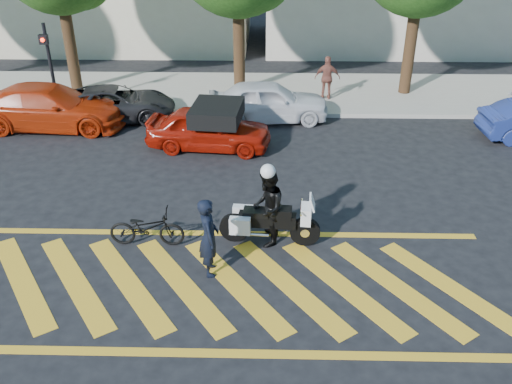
{
  "coord_description": "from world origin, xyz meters",
  "views": [
    {
      "loc": [
        1.13,
        -8.77,
        7.01
      ],
      "look_at": [
        0.88,
        2.04,
        1.05
      ],
      "focal_mm": 38.0,
      "sensor_mm": 36.0,
      "label": 1
    }
  ],
  "objects_px": {
    "officer_moto": "(268,208)",
    "parked_mid_right": "(268,101)",
    "bicycle": "(147,228)",
    "parked_left": "(50,107)",
    "officer_bike": "(209,237)",
    "red_convertible": "(209,128)",
    "parked_mid_left": "(114,103)",
    "police_motorcycle": "(268,222)"
  },
  "relations": [
    {
      "from": "bicycle",
      "to": "officer_moto",
      "type": "bearing_deg",
      "value": -86.28
    },
    {
      "from": "police_motorcycle",
      "to": "officer_moto",
      "type": "relative_size",
      "value": 1.26
    },
    {
      "from": "officer_bike",
      "to": "parked_mid_right",
      "type": "height_order",
      "value": "officer_bike"
    },
    {
      "from": "bicycle",
      "to": "red_convertible",
      "type": "xyz_separation_m",
      "value": [
        0.87,
        5.38,
        0.21
      ]
    },
    {
      "from": "officer_moto",
      "to": "parked_mid_right",
      "type": "distance_m",
      "value": 7.64
    },
    {
      "from": "bicycle",
      "to": "red_convertible",
      "type": "height_order",
      "value": "red_convertible"
    },
    {
      "from": "bicycle",
      "to": "parked_mid_right",
      "type": "xyz_separation_m",
      "value": [
        2.7,
        7.78,
        0.26
      ]
    },
    {
      "from": "officer_bike",
      "to": "police_motorcycle",
      "type": "distance_m",
      "value": 1.69
    },
    {
      "from": "officer_bike",
      "to": "parked_mid_left",
      "type": "xyz_separation_m",
      "value": [
        -4.2,
        8.78,
        -0.29
      ]
    },
    {
      "from": "police_motorcycle",
      "to": "parked_mid_left",
      "type": "xyz_separation_m",
      "value": [
        -5.41,
        7.63,
        0.04
      ]
    },
    {
      "from": "bicycle",
      "to": "officer_moto",
      "type": "xyz_separation_m",
      "value": [
        2.71,
        0.15,
        0.47
      ]
    },
    {
      "from": "police_motorcycle",
      "to": "parked_mid_right",
      "type": "height_order",
      "value": "parked_mid_right"
    },
    {
      "from": "officer_moto",
      "to": "police_motorcycle",
      "type": "bearing_deg",
      "value": 106.11
    },
    {
      "from": "police_motorcycle",
      "to": "parked_mid_left",
      "type": "bearing_deg",
      "value": 130.15
    },
    {
      "from": "officer_moto",
      "to": "bicycle",
      "type": "bearing_deg",
      "value": -82.09
    },
    {
      "from": "parked_mid_left",
      "to": "officer_moto",
      "type": "bearing_deg",
      "value": -152.01
    },
    {
      "from": "police_motorcycle",
      "to": "red_convertible",
      "type": "distance_m",
      "value": 5.55
    },
    {
      "from": "parked_mid_left",
      "to": "officer_bike",
      "type": "bearing_deg",
      "value": -161.67
    },
    {
      "from": "bicycle",
      "to": "parked_mid_left",
      "type": "xyz_separation_m",
      "value": [
        -2.69,
        7.78,
        0.14
      ]
    },
    {
      "from": "police_motorcycle",
      "to": "parked_mid_right",
      "type": "bearing_deg",
      "value": 95.0
    },
    {
      "from": "officer_bike",
      "to": "police_motorcycle",
      "type": "relative_size",
      "value": 0.76
    },
    {
      "from": "officer_bike",
      "to": "bicycle",
      "type": "height_order",
      "value": "officer_bike"
    },
    {
      "from": "officer_bike",
      "to": "red_convertible",
      "type": "distance_m",
      "value": 6.41
    },
    {
      "from": "police_motorcycle",
      "to": "parked_left",
      "type": "relative_size",
      "value": 0.46
    },
    {
      "from": "officer_bike",
      "to": "parked_mid_left",
      "type": "relative_size",
      "value": 0.42
    },
    {
      "from": "officer_bike",
      "to": "police_motorcycle",
      "type": "height_order",
      "value": "officer_bike"
    },
    {
      "from": "parked_mid_right",
      "to": "parked_mid_left",
      "type": "bearing_deg",
      "value": 84.64
    },
    {
      "from": "red_convertible",
      "to": "parked_left",
      "type": "distance_m",
      "value": 5.74
    },
    {
      "from": "officer_moto",
      "to": "red_convertible",
      "type": "relative_size",
      "value": 0.48
    },
    {
      "from": "police_motorcycle",
      "to": "parked_left",
      "type": "bearing_deg",
      "value": 141.94
    },
    {
      "from": "police_motorcycle",
      "to": "parked_mid_left",
      "type": "height_order",
      "value": "parked_mid_left"
    },
    {
      "from": "parked_left",
      "to": "officer_bike",
      "type": "bearing_deg",
      "value": -141.25
    },
    {
      "from": "police_motorcycle",
      "to": "officer_moto",
      "type": "bearing_deg",
      "value": -163.89
    },
    {
      "from": "bicycle",
      "to": "parked_left",
      "type": "bearing_deg",
      "value": 34.22
    },
    {
      "from": "officer_bike",
      "to": "parked_mid_left",
      "type": "height_order",
      "value": "officer_bike"
    },
    {
      "from": "officer_moto",
      "to": "parked_mid_left",
      "type": "height_order",
      "value": "officer_moto"
    },
    {
      "from": "officer_bike",
      "to": "bicycle",
      "type": "relative_size",
      "value": 1.04
    },
    {
      "from": "bicycle",
      "to": "parked_left",
      "type": "distance_m",
      "value": 8.39
    },
    {
      "from": "officer_moto",
      "to": "parked_mid_left",
      "type": "xyz_separation_m",
      "value": [
        -5.4,
        7.64,
        -0.33
      ]
    },
    {
      "from": "bicycle",
      "to": "parked_mid_right",
      "type": "height_order",
      "value": "parked_mid_right"
    },
    {
      "from": "officer_bike",
      "to": "officer_moto",
      "type": "height_order",
      "value": "officer_moto"
    },
    {
      "from": "officer_moto",
      "to": "parked_mid_left",
      "type": "bearing_deg",
      "value": -139.94
    }
  ]
}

